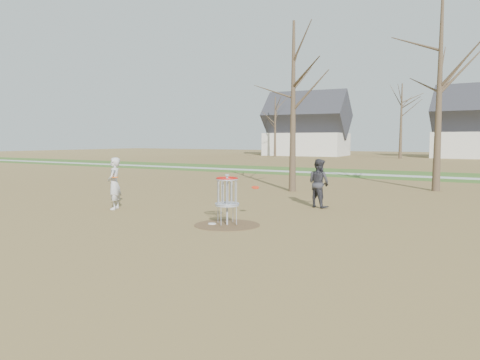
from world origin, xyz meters
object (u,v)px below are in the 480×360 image
(player_standing, at_px, (114,183))
(disc_grounded, at_px, (212,224))
(player_throwing, at_px, (319,183))
(disc_golf_basket, at_px, (227,192))

(player_standing, distance_m, disc_grounded, 4.50)
(player_throwing, height_order, disc_grounded, player_throwing)
(player_standing, height_order, disc_golf_basket, player_standing)
(disc_grounded, distance_m, disc_golf_basket, 0.99)
(disc_grounded, bearing_deg, player_throwing, 74.34)
(disc_grounded, bearing_deg, player_standing, 172.03)
(player_standing, relative_size, disc_grounded, 7.87)
(player_standing, xyz_separation_m, player_throwing, (5.66, 3.96, -0.03))
(player_standing, xyz_separation_m, disc_golf_basket, (4.78, -0.47, 0.05))
(player_standing, height_order, disc_grounded, player_standing)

